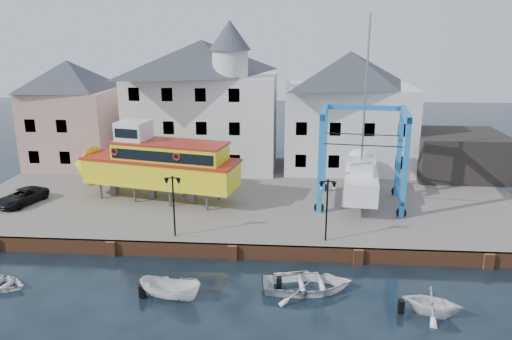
{
  "coord_description": "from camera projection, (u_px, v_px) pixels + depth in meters",
  "views": [
    {
      "loc": [
        3.69,
        -29.1,
        14.62
      ],
      "look_at": [
        1.0,
        7.0,
        4.0
      ],
      "focal_mm": 35.0,
      "sensor_mm": 36.0,
      "label": 1
    }
  ],
  "objects": [
    {
      "name": "quay_wall",
      "position": [
        233.0,
        252.0,
        32.18
      ],
      "size": [
        44.0,
        0.47,
        1.0
      ],
      "color": "brown",
      "rests_on": "ground"
    },
    {
      "name": "shed_dark",
      "position": [
        457.0,
        154.0,
        46.3
      ],
      "size": [
        8.0,
        7.0,
        4.0
      ],
      "primitive_type": "cube",
      "color": "black",
      "rests_on": "hardstanding"
    },
    {
      "name": "tour_boat",
      "position": [
        151.0,
        163.0,
        39.71
      ],
      "size": [
        14.8,
        6.47,
        6.27
      ],
      "rotation": [
        0.0,
        0.0,
        -0.22
      ],
      "color": "#59595E",
      "rests_on": "hardstanding"
    },
    {
      "name": "building_white_right",
      "position": [
        348.0,
        111.0,
        47.91
      ],
      "size": [
        12.0,
        8.0,
        11.2
      ],
      "color": "white",
      "rests_on": "hardstanding"
    },
    {
      "name": "motorboat_b",
      "position": [
        307.0,
        290.0,
        28.51
      ],
      "size": [
        5.51,
        4.23,
        1.06
      ],
      "primitive_type": "imported",
      "rotation": [
        0.0,
        0.0,
        1.69
      ],
      "color": "white",
      "rests_on": "ground"
    },
    {
      "name": "van",
      "position": [
        22.0,
        197.0,
        39.12
      ],
      "size": [
        3.11,
        4.63,
        1.18
      ],
      "primitive_type": "imported",
      "rotation": [
        0.0,
        0.0,
        -0.3
      ],
      "color": "black",
      "rests_on": "hardstanding"
    },
    {
      "name": "lamp_post_left",
      "position": [
        173.0,
        191.0,
        32.48
      ],
      "size": [
        1.12,
        0.32,
        4.2
      ],
      "color": "black",
      "rests_on": "hardstanding"
    },
    {
      "name": "hardstanding",
      "position": [
        248.0,
        196.0,
        42.61
      ],
      "size": [
        44.0,
        22.0,
        1.0
      ],
      "primitive_type": "cube",
      "color": "slate",
      "rests_on": "ground"
    },
    {
      "name": "lamp_post_right",
      "position": [
        327.0,
        195.0,
        31.77
      ],
      "size": [
        1.12,
        0.32,
        4.2
      ],
      "color": "black",
      "rests_on": "hardstanding"
    },
    {
      "name": "ground",
      "position": [
        233.0,
        259.0,
        32.22
      ],
      "size": [
        140.0,
        140.0,
        0.0
      ],
      "primitive_type": "plane",
      "color": "black",
      "rests_on": "ground"
    },
    {
      "name": "travel_lift",
      "position": [
        361.0,
        171.0,
        39.53
      ],
      "size": [
        7.28,
        9.76,
        14.42
      ],
      "rotation": [
        0.0,
        0.0,
        -0.11
      ],
      "color": "blue",
      "rests_on": "hardstanding"
    },
    {
      "name": "motorboat_c",
      "position": [
        431.0,
        314.0,
        26.14
      ],
      "size": [
        3.74,
        3.47,
        1.62
      ],
      "primitive_type": "imported",
      "rotation": [
        0.0,
        0.0,
        1.26
      ],
      "color": "white",
      "rests_on": "ground"
    },
    {
      "name": "building_pink",
      "position": [
        72.0,
        114.0,
        49.0
      ],
      "size": [
        8.0,
        7.0,
        10.3
      ],
      "color": "tan",
      "rests_on": "hardstanding"
    },
    {
      "name": "motorboat_a",
      "position": [
        171.0,
        299.0,
        27.61
      ],
      "size": [
        3.78,
        1.99,
        1.39
      ],
      "primitive_type": "imported",
      "rotation": [
        0.0,
        0.0,
        1.38
      ],
      "color": "white",
      "rests_on": "ground"
    },
    {
      "name": "building_white_main",
      "position": [
        204.0,
        102.0,
        48.11
      ],
      "size": [
        14.0,
        8.3,
        14.0
      ],
      "color": "white",
      "rests_on": "hardstanding"
    }
  ]
}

